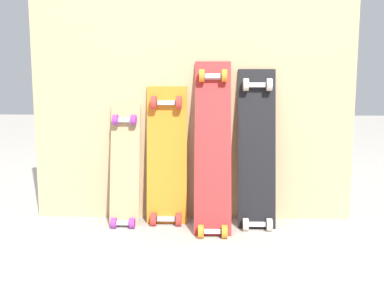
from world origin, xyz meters
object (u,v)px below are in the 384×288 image
skateboard_orange (167,161)px  skateboard_black (257,154)px  skateboard_natural (125,171)px  skateboard_red (213,153)px

skateboard_orange → skateboard_black: skateboard_black is taller
skateboard_natural → skateboard_orange: (0.23, 0.03, 0.05)m
skateboard_natural → skateboard_black: 0.72m
skateboard_black → skateboard_natural: bearing=179.4°
skateboard_natural → skateboard_orange: bearing=6.9°
skateboard_natural → skateboard_black: (0.72, -0.01, 0.10)m
skateboard_orange → skateboard_red: 0.28m
skateboard_orange → skateboard_black: (0.49, -0.04, 0.04)m
skateboard_red → skateboard_black: 0.25m
skateboard_orange → skateboard_red: skateboard_red is taller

